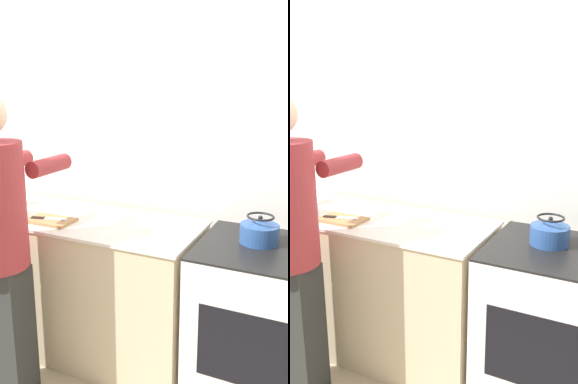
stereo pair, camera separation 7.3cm
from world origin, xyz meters
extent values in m
cube|color=silver|center=(0.00, 0.74, 1.30)|extent=(8.00, 0.05, 2.60)
cube|color=#C6B28E|center=(-0.36, 0.31, 0.46)|extent=(1.51, 0.62, 0.91)
cube|color=silver|center=(-0.36, 0.31, 0.92)|extent=(1.53, 0.64, 0.02)
cube|color=silver|center=(0.77, 0.34, 0.45)|extent=(0.68, 0.67, 0.91)
cube|color=black|center=(0.77, 0.34, 0.92)|extent=(0.68, 0.67, 0.01)
cube|color=black|center=(0.77, 0.00, 0.50)|extent=(0.47, 0.01, 0.40)
cube|color=#292A29|center=(-0.52, -0.26, 0.40)|extent=(0.30, 0.18, 0.81)
cylinder|color=maroon|center=(-0.66, 0.04, 1.32)|extent=(0.09, 0.30, 0.09)
cylinder|color=maroon|center=(-0.37, 0.04, 1.32)|extent=(0.09, 0.30, 0.09)
cube|color=#A87A4C|center=(-0.49, 0.17, 0.94)|extent=(0.29, 0.19, 0.02)
cube|color=silver|center=(-0.46, 0.18, 0.95)|extent=(0.15, 0.07, 0.01)
cube|color=black|center=(-0.57, 0.15, 0.95)|extent=(0.09, 0.05, 0.01)
cylinder|color=#284C8C|center=(0.74, 0.39, 0.97)|extent=(0.21, 0.21, 0.10)
cone|color=#284C8C|center=(0.74, 0.39, 1.04)|extent=(0.17, 0.17, 0.03)
sphere|color=black|center=(0.74, 0.39, 1.07)|extent=(0.03, 0.03, 0.03)
torus|color=black|center=(0.74, 0.39, 1.07)|extent=(0.15, 0.15, 0.01)
cylinder|color=silver|center=(-0.80, 0.16, 0.97)|extent=(0.19, 0.19, 0.08)
cylinder|color=#4C4C51|center=(-1.01, 0.34, 1.00)|extent=(0.13, 0.13, 0.15)
cylinder|color=#28231E|center=(-1.01, 0.34, 1.08)|extent=(0.14, 0.14, 0.01)
camera|label=1|loc=(1.12, -1.86, 1.78)|focal=40.00mm
camera|label=2|loc=(1.18, -1.83, 1.78)|focal=40.00mm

